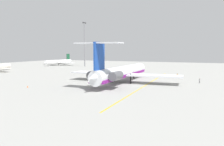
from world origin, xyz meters
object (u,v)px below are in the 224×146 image
(ground_crew_near_nose, at_px, (177,75))
(ground_crew_near_tail, at_px, (200,80))
(safety_cone_wingtip, at_px, (98,73))
(light_mast, at_px, (85,43))
(ground_crew_portside, at_px, (106,72))
(safety_cone_nose, at_px, (170,76))
(airliner_far_right, at_px, (58,62))
(safety_cone_tail, at_px, (28,87))
(main_jetliner, at_px, (121,72))

(ground_crew_near_nose, distance_m, ground_crew_near_tail, 16.53)
(ground_crew_near_tail, relative_size, safety_cone_wingtip, 3.05)
(ground_crew_near_tail, height_order, light_mast, light_mast)
(ground_crew_near_nose, height_order, ground_crew_portside, ground_crew_portside)
(safety_cone_nose, bearing_deg, airliner_far_right, 64.68)
(ground_crew_portside, bearing_deg, airliner_far_right, -116.78)
(safety_cone_nose, relative_size, safety_cone_tail, 1.00)
(ground_crew_near_nose, xyz_separation_m, safety_cone_nose, (0.99, 3.02, -0.78))
(airliner_far_right, relative_size, safety_cone_tail, 51.32)
(ground_crew_near_nose, height_order, light_mast, light_mast)
(safety_cone_nose, height_order, safety_cone_wingtip, same)
(ground_crew_near_tail, xyz_separation_m, safety_cone_tail, (-30.26, 47.42, -0.79))
(airliner_far_right, bearing_deg, ground_crew_near_tail, 66.01)
(ground_crew_near_nose, height_order, safety_cone_wingtip, ground_crew_near_nose)
(ground_crew_near_tail, distance_m, safety_cone_tail, 56.26)
(main_jetliner, height_order, ground_crew_near_tail, main_jetliner)
(ground_crew_portside, distance_m, safety_cone_wingtip, 6.18)
(ground_crew_near_nose, height_order, safety_cone_nose, ground_crew_near_nose)
(safety_cone_wingtip, height_order, safety_cone_tail, same)
(ground_crew_near_tail, distance_m, light_mast, 95.80)
(safety_cone_nose, distance_m, safety_cone_tail, 57.21)
(ground_crew_portside, relative_size, safety_cone_tail, 3.06)
(airliner_far_right, height_order, safety_cone_nose, airliner_far_right)
(main_jetliner, distance_m, ground_crew_near_nose, 28.80)
(ground_crew_near_nose, relative_size, light_mast, 0.06)
(safety_cone_nose, relative_size, safety_cone_wingtip, 1.00)
(airliner_far_right, relative_size, light_mast, 0.93)
(airliner_far_right, bearing_deg, light_mast, 89.99)
(main_jetliner, xyz_separation_m, airliner_far_right, (67.39, 76.92, -1.19))
(ground_crew_near_nose, bearing_deg, ground_crew_portside, 69.54)
(airliner_far_right, xyz_separation_m, ground_crew_near_nose, (-43.40, -92.64, -1.42))
(main_jetliner, bearing_deg, safety_cone_nose, -26.19)
(main_jetliner, xyz_separation_m, safety_cone_nose, (24.98, -12.70, -3.40))
(ground_crew_near_tail, xyz_separation_m, safety_cone_wingtip, (14.85, 46.28, -0.79))
(safety_cone_wingtip, relative_size, safety_cone_tail, 1.00)
(airliner_far_right, relative_size, ground_crew_portside, 16.77)
(ground_crew_portside, height_order, safety_cone_nose, ground_crew_portside)
(light_mast, bearing_deg, safety_cone_wingtip, -142.47)
(main_jetliner, bearing_deg, airliner_far_right, 49.54)
(ground_crew_near_tail, relative_size, safety_cone_nose, 3.05)
(ground_crew_portside, distance_m, light_mast, 58.13)
(safety_cone_wingtip, bearing_deg, safety_cone_nose, -90.12)
(airliner_far_right, bearing_deg, safety_cone_nose, 70.02)
(airliner_far_right, height_order, safety_cone_wingtip, airliner_far_right)
(safety_cone_wingtip, distance_m, light_mast, 52.98)
(safety_cone_tail, bearing_deg, ground_crew_near_nose, -41.01)
(main_jetliner, distance_m, airliner_far_right, 102.27)
(airliner_far_right, xyz_separation_m, safety_cone_nose, (-42.41, -89.62, -2.21))
(ground_crew_near_tail, height_order, ground_crew_portside, ground_crew_portside)
(ground_crew_portside, bearing_deg, ground_crew_near_tail, 83.30)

